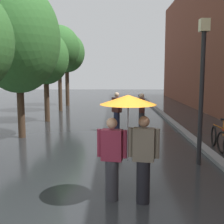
# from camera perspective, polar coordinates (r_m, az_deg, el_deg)

# --- Properties ---
(ground_plane) EXTENTS (80.00, 80.00, 0.00)m
(ground_plane) POSITION_cam_1_polar(r_m,az_deg,el_deg) (5.17, -2.79, -20.86)
(ground_plane) COLOR #26282B
(kerb_strip) EXTENTS (0.30, 36.00, 0.12)m
(kerb_strip) POSITION_cam_1_polar(r_m,az_deg,el_deg) (15.02, 11.64, -1.66)
(kerb_strip) COLOR slate
(kerb_strip) RESTS_ON ground
(street_tree_1) EXTENTS (3.14, 3.14, 5.81)m
(street_tree_1) POSITION_cam_1_polar(r_m,az_deg,el_deg) (11.46, -18.41, 13.81)
(street_tree_1) COLOR #473323
(street_tree_1) RESTS_ON ground
(street_tree_2) EXTENTS (2.36, 2.36, 4.63)m
(street_tree_2) POSITION_cam_1_polar(r_m,az_deg,el_deg) (15.00, -13.23, 10.53)
(street_tree_2) COLOR #473323
(street_tree_2) RESTS_ON ground
(street_tree_3) EXTENTS (2.67, 2.67, 5.56)m
(street_tree_3) POSITION_cam_1_polar(r_m,az_deg,el_deg) (19.04, -10.60, 12.55)
(street_tree_3) COLOR #473323
(street_tree_3) RESTS_ON ground
(street_tree_4) EXTENTS (2.78, 2.78, 5.57)m
(street_tree_4) POSITION_cam_1_polar(r_m,az_deg,el_deg) (22.39, -9.13, 11.65)
(street_tree_4) COLOR #473323
(street_tree_4) RESTS_ON ground
(couple_under_umbrella) EXTENTS (1.18, 1.07, 2.08)m
(couple_under_umbrella) POSITION_cam_1_polar(r_m,az_deg,el_deg) (5.39, 3.22, -4.22)
(couple_under_umbrella) COLOR #2D2D33
(couple_under_umbrella) RESTS_ON ground
(street_lamp_post) EXTENTS (0.24, 0.24, 3.87)m
(street_lamp_post) POSITION_cam_1_polar(r_m,az_deg,el_deg) (7.91, 17.65, 6.04)
(street_lamp_post) COLOR black
(street_lamp_post) RESTS_ON ground
(pedestrian_walking_midground) EXTENTS (0.44, 0.44, 1.68)m
(pedestrian_walking_midground) POSITION_cam_1_polar(r_m,az_deg,el_deg) (12.14, 0.96, 0.11)
(pedestrian_walking_midground) COLOR #1E233D
(pedestrian_walking_midground) RESTS_ON ground
(pedestrian_walking_far) EXTENTS (0.34, 0.59, 1.63)m
(pedestrian_walking_far) POSITION_cam_1_polar(r_m,az_deg,el_deg) (12.35, 5.94, 0.24)
(pedestrian_walking_far) COLOR #2D2D33
(pedestrian_walking_far) RESTS_ON ground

